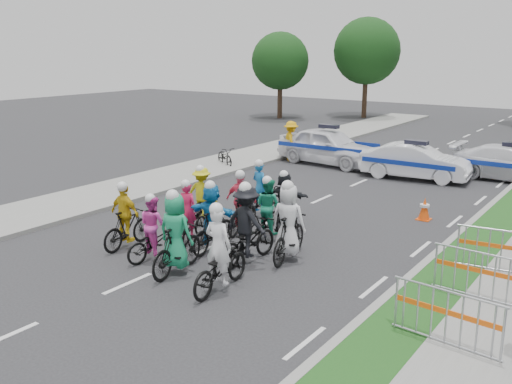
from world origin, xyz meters
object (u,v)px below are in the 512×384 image
Objects in this scene: police_car_1 at (415,162)px; cone_0 at (424,209)px; rider_3 at (127,222)px; rider_9 at (242,209)px; marshal_hiviz at (291,141)px; rider_6 at (189,221)px; police_car_0 at (328,146)px; rider_5 at (213,222)px; rider_7 at (289,229)px; barrier_0 at (446,320)px; tree_0 at (280,61)px; barrier_2 at (501,253)px; parked_bike at (225,156)px; rider_10 at (203,200)px; rider_12 at (260,198)px; rider_4 at (247,232)px; barrier_1 at (481,278)px; rider_1 at (176,241)px; rider_0 at (220,262)px; rider_8 at (269,215)px; rider_2 at (154,235)px; tree_3 at (367,51)px; rider_11 at (285,203)px.

police_car_1 reaches higher than cone_0.
rider_3 is 0.98× the size of rider_9.
marshal_hiviz reaches higher than police_car_1.
rider_6 reaches higher than police_car_0.
rider_7 reaches higher than rider_5.
rider_9 reaches higher than rider_6.
barrier_0 is 34.05m from tree_0.
cone_0 is (-2.95, 3.38, -0.22)m from barrier_2.
rider_6 is at bearing -115.91° from parked_bike.
police_car_0 is 6.88× the size of cone_0.
rider_12 is at bearing -136.52° from rider_10.
rider_10 is 1.12× the size of parked_bike.
rider_5 is at bearing 125.88° from rider_10.
rider_4 is 1.12× the size of rider_10.
barrier_1 reaches higher than parked_bike.
rider_3 is (-2.28, 0.54, -0.09)m from rider_1.
rider_1 reaches higher than rider_10.
rider_0 reaches higher than cone_0.
rider_1 is 3.32m from rider_8.
rider_0 reaches higher than rider_2.
barrier_1 is at bearing -49.83° from tree_0.
rider_2 is at bearing 33.13° from rider_4.
marshal_hiviz is at bearing -72.14° from rider_5.
rider_10 is at bearing -49.98° from rider_0.
police_car_1 is 21.19m from tree_0.
rider_10 is (-2.10, 3.41, -0.09)m from rider_1.
barrier_1 is 0.32× the size of tree_0.
rider_8 reaches higher than police_car_0.
rider_0 is 1.06× the size of rider_5.
rider_5 is at bearing -51.68° from rider_0.
rider_0 is 1.76m from rider_4.
barrier_1 is at bearing 172.48° from rider_12.
rider_2 is at bearing -74.60° from tree_3.
rider_1 is at bearing 170.71° from rider_2.
rider_7 is at bearing -100.14° from rider_0.
rider_4 reaches higher than rider_12.
tree_0 is at bearing 132.32° from barrier_2.
rider_9 is at bearing -91.27° from rider_2.
rider_3 is at bearing -168.85° from police_car_0.
rider_4 is 5.47m from barrier_0.
rider_12 is at bearing -56.61° from rider_4.
rider_0 is at bearing 109.55° from rider_4.
rider_5 reaches higher than police_car_1.
rider_6 is 0.90× the size of barrier_2.
police_car_0 is 1.83m from marshal_hiviz.
rider_1 reaches higher than rider_11.
rider_6 reaches higher than rider_2.
rider_2 is at bearing 101.04° from rider_12.
rider_7 is at bearing -106.86° from cone_0.
cone_0 is (-2.95, 5.17, -0.22)m from barrier_1.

